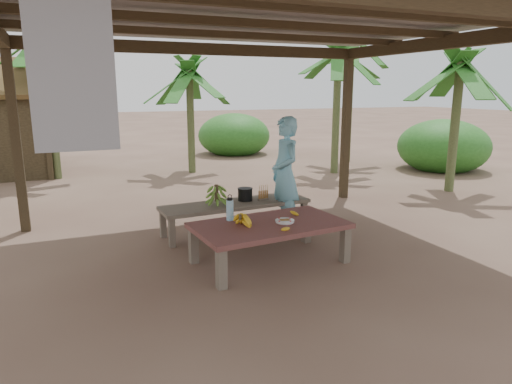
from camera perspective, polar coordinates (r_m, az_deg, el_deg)
name	(u,v)px	position (r m, az deg, el deg)	size (l,w,h in m)	color
ground	(259,255)	(5.88, 0.32, -7.87)	(80.00, 80.00, 0.00)	brown
pavilion	(258,25)	(5.53, 0.28, 20.10)	(6.60, 5.60, 2.95)	black
work_table	(270,228)	(5.50, 1.72, -4.55)	(1.88, 1.15, 0.50)	brown
bench	(236,206)	(6.68, -2.54, -1.79)	(2.23, 0.71, 0.45)	brown
ripe_banana_bunch	(240,220)	(5.33, -1.99, -3.50)	(0.26, 0.22, 0.16)	yellow
plate	(285,221)	(5.51, 3.61, -3.65)	(0.23, 0.23, 0.04)	white
loose_banana_front	(286,229)	(5.19, 3.71, -4.64)	(0.04, 0.17, 0.04)	yellow
loose_banana_side	(294,213)	(5.85, 4.82, -2.66)	(0.04, 0.15, 0.04)	yellow
water_flask	(230,209)	(5.57, -3.28, -2.18)	(0.09, 0.09, 0.33)	#45A5D8
green_banana_stalk	(217,194)	(6.52, -4.96, -0.29)	(0.27, 0.27, 0.31)	#598C2D
cooking_pot	(245,195)	(6.77, -1.37, -0.32)	(0.21, 0.21, 0.18)	black
skewer_rack	(263,192)	(6.77, 0.92, -0.06)	(0.18, 0.08, 0.24)	#A57F47
woman	(285,174)	(6.75, 3.64, 2.26)	(0.62, 0.40, 1.69)	#75C2DE
banana_plant_ne	(338,61)	(11.60, 10.24, 15.76)	(1.80, 1.80, 3.22)	#596638
banana_plant_n	(189,82)	(11.59, -8.32, 13.48)	(1.80, 1.80, 2.73)	#596638
banana_plant_nw	(45,46)	(11.68, -24.84, 16.20)	(1.80, 1.80, 3.51)	#596638
banana_plant_e	(460,76)	(10.12, 24.09, 13.07)	(1.80, 1.80, 2.80)	#596638
banana_plant_far	(352,48)	(13.56, 11.88, 17.22)	(1.80, 1.80, 3.70)	#596638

